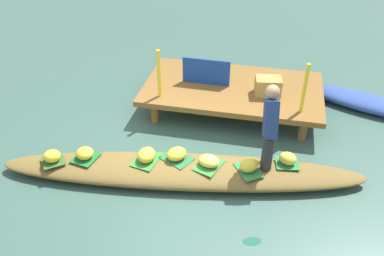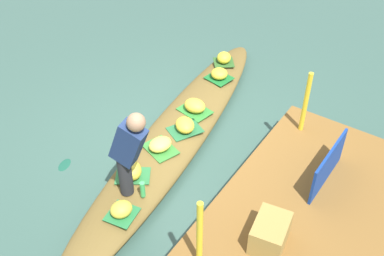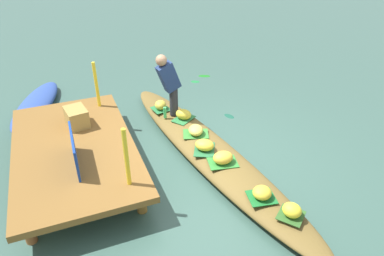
{
  "view_description": "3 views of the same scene",
  "coord_description": "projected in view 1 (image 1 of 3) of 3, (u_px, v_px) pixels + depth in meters",
  "views": [
    {
      "loc": [
        1.13,
        -4.49,
        4.11
      ],
      "look_at": [
        0.05,
        0.51,
        0.56
      ],
      "focal_mm": 38.6,
      "sensor_mm": 36.0,
      "label": 1
    },
    {
      "loc": [
        3.89,
        2.9,
        4.39
      ],
      "look_at": [
        0.0,
        0.3,
        0.44
      ],
      "focal_mm": 43.93,
      "sensor_mm": 36.0,
      "label": 2
    },
    {
      "loc": [
        -4.48,
        2.09,
        3.59
      ],
      "look_at": [
        0.47,
        0.11,
        0.34
      ],
      "focal_mm": 33.45,
      "sensor_mm": 36.0,
      "label": 3
    }
  ],
  "objects": [
    {
      "name": "drifting_plant_1",
      "position": [
        252.0,
        241.0,
        5.16
      ],
      "size": [
        0.28,
        0.21,
        0.01
      ],
      "primitive_type": "ellipsoid",
      "rotation": [
        0.0,
        0.0,
        0.33
      ],
      "color": "#184D3A",
      "rests_on": "ground"
    },
    {
      "name": "leaf_mat_5",
      "position": [
        249.0,
        170.0,
        5.89
      ],
      "size": [
        0.47,
        0.51,
        0.01
      ],
      "primitive_type": "cube",
      "rotation": [
        0.0,
        0.0,
        2.15
      ],
      "color": "#2A703A",
      "rests_on": "vendor_boat"
    },
    {
      "name": "banana_bunch_4",
      "position": [
        209.0,
        161.0,
        5.94
      ],
      "size": [
        0.37,
        0.33,
        0.16
      ],
      "primitive_type": "ellipsoid",
      "rotation": [
        0.0,
        0.0,
        5.99
      ],
      "color": "#E8D151",
      "rests_on": "vendor_boat"
    },
    {
      "name": "leaf_mat_1",
      "position": [
        287.0,
        163.0,
        6.02
      ],
      "size": [
        0.38,
        0.36,
        0.01
      ],
      "primitive_type": "cube",
      "rotation": [
        0.0,
        0.0,
        1.73
      ],
      "color": "#26723C",
      "rests_on": "vendor_boat"
    },
    {
      "name": "canal_water",
      "position": [
        182.0,
        178.0,
        6.15
      ],
      "size": [
        40.0,
        40.0,
        0.0
      ],
      "primitive_type": "plane",
      "color": "#35554A",
      "rests_on": "ground"
    },
    {
      "name": "banana_bunch_0",
      "position": [
        85.0,
        153.0,
        6.08
      ],
      "size": [
        0.3,
        0.3,
        0.16
      ],
      "primitive_type": "ellipsoid",
      "rotation": [
        0.0,
        0.0,
        1.75
      ],
      "color": "gold",
      "rests_on": "vendor_boat"
    },
    {
      "name": "produce_crate",
      "position": [
        268.0,
        86.0,
        7.17
      ],
      "size": [
        0.49,
        0.39,
        0.31
      ],
      "primitive_type": "cube",
      "rotation": [
        0.0,
        0.0,
        0.16
      ],
      "color": "#A0813F",
      "rests_on": "dock_platform"
    },
    {
      "name": "banana_bunch_1",
      "position": [
        288.0,
        158.0,
        5.97
      ],
      "size": [
        0.32,
        0.3,
        0.17
      ],
      "primitive_type": "ellipsoid",
      "rotation": [
        0.0,
        0.0,
        4.33
      ],
      "color": "gold",
      "rests_on": "vendor_boat"
    },
    {
      "name": "banana_bunch_6",
      "position": [
        177.0,
        154.0,
        6.06
      ],
      "size": [
        0.39,
        0.4,
        0.17
      ],
      "primitive_type": "ellipsoid",
      "rotation": [
        0.0,
        0.0,
        4.02
      ],
      "color": "yellow",
      "rests_on": "vendor_boat"
    },
    {
      "name": "banana_bunch_5",
      "position": [
        249.0,
        165.0,
        5.84
      ],
      "size": [
        0.37,
        0.37,
        0.19
      ],
      "primitive_type": "ellipsoid",
      "rotation": [
        0.0,
        0.0,
        3.94
      ],
      "color": "gold",
      "rests_on": "vendor_boat"
    },
    {
      "name": "leaf_mat_3",
      "position": [
        147.0,
        160.0,
        6.09
      ],
      "size": [
        0.41,
        0.5,
        0.01
      ],
      "primitive_type": "cube",
      "rotation": [
        0.0,
        0.0,
        1.38
      ],
      "color": "#2F7E30",
      "rests_on": "vendor_boat"
    },
    {
      "name": "leaf_mat_4",
      "position": [
        209.0,
        165.0,
        5.99
      ],
      "size": [
        0.45,
        0.52,
        0.01
      ],
      "primitive_type": "cube",
      "rotation": [
        0.0,
        0.0,
        1.23
      ],
      "color": "#357C31",
      "rests_on": "vendor_boat"
    },
    {
      "name": "railing_post_east",
      "position": [
        305.0,
        88.0,
        6.54
      ],
      "size": [
        0.06,
        0.06,
        0.86
      ],
      "primitive_type": "cylinder",
      "color": "yellow",
      "rests_on": "dock_platform"
    },
    {
      "name": "leaf_mat_0",
      "position": [
        86.0,
        158.0,
        6.13
      ],
      "size": [
        0.39,
        0.42,
        0.01
      ],
      "primitive_type": "cube",
      "rotation": [
        0.0,
        0.0,
        1.39
      ],
      "color": "#19672A",
      "rests_on": "vendor_boat"
    },
    {
      "name": "banana_bunch_2",
      "position": [
        52.0,
        156.0,
        6.01
      ],
      "size": [
        0.33,
        0.32,
        0.18
      ],
      "primitive_type": "ellipsoid",
      "rotation": [
        0.0,
        0.0,
        5.25
      ],
      "color": "yellow",
      "rests_on": "vendor_boat"
    },
    {
      "name": "railing_post_west",
      "position": [
        159.0,
        74.0,
        6.96
      ],
      "size": [
        0.06,
        0.06,
        0.86
      ],
      "primitive_type": "cylinder",
      "color": "yellow",
      "rests_on": "dock_platform"
    },
    {
      "name": "banana_bunch_3",
      "position": [
        146.0,
        155.0,
        6.03
      ],
      "size": [
        0.26,
        0.32,
        0.18
      ],
      "primitive_type": "ellipsoid",
      "rotation": [
        0.0,
        0.0,
        1.56
      ],
      "color": "yellow",
      "rests_on": "vendor_boat"
    },
    {
      "name": "vendor_boat",
      "position": [
        182.0,
        171.0,
        6.07
      ],
      "size": [
        5.43,
        1.61,
        0.25
      ],
      "primitive_type": "ellipsoid",
      "rotation": [
        0.0,
        0.0,
        0.15
      ],
      "color": "brown",
      "rests_on": "ground"
    },
    {
      "name": "market_banner",
      "position": [
        206.0,
        72.0,
        7.43
      ],
      "size": [
        0.87,
        0.05,
        0.48
      ],
      "primitive_type": "cube",
      "rotation": [
        0.0,
        0.0,
        -0.02
      ],
      "color": "navy",
      "rests_on": "dock_platform"
    },
    {
      "name": "leaf_mat_2",
      "position": [
        53.0,
        161.0,
        6.07
      ],
      "size": [
        0.44,
        0.45,
        0.01
      ],
      "primitive_type": "cube",
      "rotation": [
        0.0,
        0.0,
        0.66
      ],
      "color": "#2E5924",
      "rests_on": "vendor_boat"
    },
    {
      "name": "water_bottle",
      "position": [
        264.0,
        153.0,
        6.05
      ],
      "size": [
        0.06,
        0.06,
        0.21
      ],
      "primitive_type": "cylinder",
      "color": "#40BC5D",
      "rests_on": "vendor_boat"
    },
    {
      "name": "moored_boat",
      "position": [
        364.0,
        102.0,
        7.71
      ],
      "size": [
        2.35,
        1.35,
        0.24
      ],
      "primitive_type": "ellipsoid",
      "rotation": [
        0.0,
        0.0,
        -0.34
      ],
      "color": "#2B4693",
      "rests_on": "ground"
    },
    {
      "name": "leaf_mat_6",
      "position": [
        177.0,
        158.0,
        6.11
      ],
      "size": [
        0.53,
        0.49,
        0.01
      ],
      "primitive_type": "cube",
      "rotation": [
        0.0,
        0.0,
        2.67
      ],
      "color": "#266839",
      "rests_on": "vendor_boat"
    },
    {
      "name": "vendor_person",
      "position": [
        270.0,
        125.0,
        5.61
      ],
      "size": [
        0.24,
        0.47,
        1.23
      ],
      "color": "#28282D",
      "rests_on": "vendor_boat"
    },
    {
      "name": "dock_platform",
      "position": [
        233.0,
        89.0,
        7.51
      ],
      "size": [
        3.2,
        1.8,
        0.47
      ],
      "color": "brown",
      "rests_on": "ground"
    }
  ]
}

